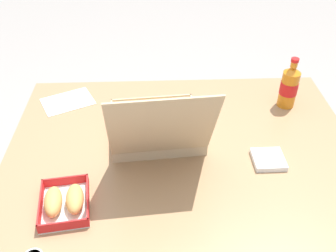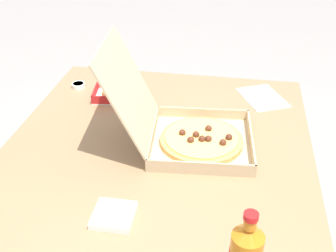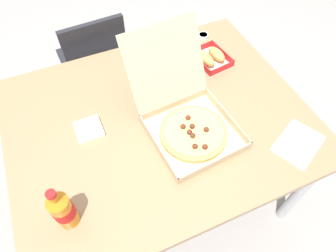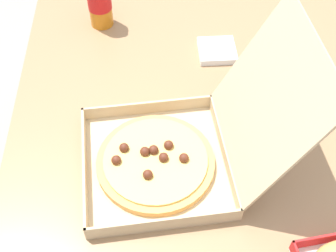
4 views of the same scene
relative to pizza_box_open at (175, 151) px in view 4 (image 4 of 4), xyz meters
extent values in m
plane|color=gray|center=(-0.09, 0.10, -0.77)|extent=(10.00, 10.00, 0.00)
cube|color=#997551|center=(-0.09, 0.10, -0.07)|extent=(1.31, 1.05, 0.03)
cylinder|color=#B7B7BC|center=(-0.68, -0.35, -0.43)|extent=(0.05, 0.05, 0.69)
cylinder|color=#B7B7BC|center=(-0.68, 0.56, -0.43)|extent=(0.05, 0.05, 0.69)
cube|color=tan|center=(0.00, -0.05, -0.05)|extent=(0.37, 0.37, 0.01)
cube|color=tan|center=(0.02, -0.21, -0.03)|extent=(0.34, 0.03, 0.04)
cube|color=tan|center=(-0.16, -0.06, -0.03)|extent=(0.03, 0.34, 0.04)
cube|color=tan|center=(0.17, -0.03, -0.03)|extent=(0.03, 0.34, 0.04)
cube|color=tan|center=(-0.01, 0.12, -0.03)|extent=(0.34, 0.03, 0.04)
cube|color=tan|center=(-0.02, 0.20, 0.15)|extent=(0.35, 0.18, 0.31)
cylinder|color=tan|center=(0.00, -0.05, -0.04)|extent=(0.29, 0.29, 0.02)
cylinder|color=#EAC666|center=(0.00, -0.05, -0.02)|extent=(0.25, 0.25, 0.01)
sphere|color=#562819|center=(-0.03, -0.01, -0.02)|extent=(0.02, 0.02, 0.02)
sphere|color=#562819|center=(-0.02, -0.05, -0.02)|extent=(0.02, 0.02, 0.02)
sphere|color=#562819|center=(0.01, 0.02, -0.02)|extent=(0.02, 0.02, 0.02)
sphere|color=#562819|center=(0.01, -0.03, -0.02)|extent=(0.02, 0.02, 0.02)
sphere|color=#562819|center=(0.01, -0.14, -0.02)|extent=(0.02, 0.02, 0.02)
sphere|color=#562819|center=(-0.03, -0.12, -0.02)|extent=(0.02, 0.02, 0.02)
sphere|color=#562819|center=(-0.01, -0.07, -0.02)|extent=(0.02, 0.02, 0.02)
sphere|color=#562819|center=(0.05, -0.07, -0.02)|extent=(0.02, 0.02, 0.02)
cube|color=red|center=(0.22, 0.32, -0.03)|extent=(0.03, 0.19, 0.03)
cylinder|color=orange|center=(-0.56, -0.20, 0.03)|extent=(0.07, 0.07, 0.16)
cylinder|color=red|center=(-0.56, -0.20, 0.04)|extent=(0.07, 0.07, 0.06)
cube|color=white|center=(-0.40, 0.15, -0.04)|extent=(0.11, 0.11, 0.02)
camera|label=1|loc=(0.00, 1.14, 0.89)|focal=40.76mm
camera|label=2|loc=(-1.22, -0.14, 0.78)|focal=45.54mm
camera|label=3|loc=(-0.39, -0.67, 1.00)|focal=31.98mm
camera|label=4|loc=(0.61, -0.05, 0.84)|focal=47.18mm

